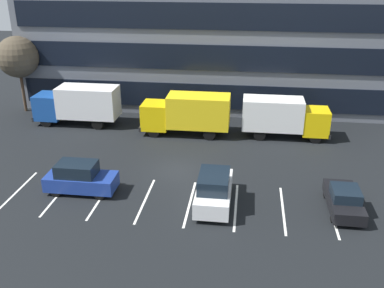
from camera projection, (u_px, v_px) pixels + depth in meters
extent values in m
plane|color=black|center=(179.00, 170.00, 30.54)|extent=(120.00, 120.00, 0.00)
cube|color=slate|center=(206.00, 11.00, 43.43)|extent=(35.23, 12.53, 18.00)
cube|color=black|center=(198.00, 96.00, 40.41)|extent=(33.82, 0.16, 2.30)
cube|color=black|center=(198.00, 58.00, 39.00)|extent=(33.82, 0.16, 2.30)
cube|color=black|center=(199.00, 16.00, 37.59)|extent=(33.82, 0.16, 2.30)
cube|color=silver|center=(17.00, 191.00, 27.73)|extent=(0.14, 5.40, 0.01)
cube|color=silver|center=(59.00, 194.00, 27.39)|extent=(0.14, 5.40, 0.01)
cube|color=silver|center=(101.00, 197.00, 27.06)|extent=(0.14, 5.40, 0.01)
cube|color=silver|center=(145.00, 200.00, 26.72)|extent=(0.14, 5.40, 0.01)
cube|color=silver|center=(190.00, 203.00, 26.38)|extent=(0.14, 5.40, 0.01)
cube|color=silver|center=(236.00, 206.00, 26.04)|extent=(0.14, 5.40, 0.01)
cube|color=silver|center=(283.00, 210.00, 25.70)|extent=(0.14, 5.40, 0.01)
cube|color=silver|center=(331.00, 213.00, 25.37)|extent=(0.14, 5.40, 0.01)
cube|color=#194799|center=(49.00, 106.00, 38.83)|extent=(2.20, 2.40, 2.20)
cube|color=black|center=(37.00, 101.00, 38.79)|extent=(0.06, 2.02, 0.97)
cube|color=white|center=(88.00, 102.00, 38.17)|extent=(5.20, 2.50, 2.70)
cube|color=black|center=(39.00, 115.00, 39.34)|extent=(0.20, 2.40, 0.40)
cylinder|color=black|center=(46.00, 121.00, 38.32)|extent=(1.00, 0.30, 1.00)
cylinder|color=black|center=(56.00, 114.00, 40.20)|extent=(1.00, 0.30, 1.00)
cylinder|color=black|center=(98.00, 124.00, 37.75)|extent=(1.00, 0.30, 1.00)
cylinder|color=black|center=(105.00, 116.00, 39.63)|extent=(1.00, 0.30, 1.00)
cube|color=yellow|center=(315.00, 121.00, 35.37)|extent=(2.08, 2.26, 2.08)
cube|color=black|center=(329.00, 117.00, 35.09)|extent=(0.06, 1.90, 0.91)
cube|color=white|center=(273.00, 114.00, 35.59)|extent=(4.91, 2.36, 2.55)
cube|color=black|center=(328.00, 132.00, 35.59)|extent=(0.19, 2.26, 0.38)
cylinder|color=black|center=(312.00, 129.00, 36.67)|extent=(0.94, 0.28, 0.94)
cylinder|color=black|center=(315.00, 138.00, 34.90)|extent=(0.94, 0.28, 0.94)
cylinder|color=black|center=(259.00, 127.00, 37.21)|extent=(0.94, 0.28, 0.94)
cylinder|color=black|center=(259.00, 135.00, 35.44)|extent=(0.94, 0.28, 0.94)
cube|color=yellow|center=(156.00, 115.00, 36.57)|extent=(2.17, 2.37, 2.17)
cube|color=black|center=(143.00, 110.00, 36.53)|extent=(0.06, 1.99, 0.96)
cube|color=yellow|center=(199.00, 111.00, 35.92)|extent=(5.14, 2.47, 2.67)
cube|color=black|center=(143.00, 125.00, 37.07)|extent=(0.20, 2.37, 0.40)
cylinder|color=black|center=(154.00, 132.00, 36.07)|extent=(0.99, 0.30, 0.99)
cylinder|color=black|center=(158.00, 123.00, 37.92)|extent=(0.99, 0.30, 0.99)
cylinder|color=black|center=(209.00, 134.00, 35.50)|extent=(0.99, 0.30, 0.99)
cylinder|color=black|center=(212.00, 126.00, 37.36)|extent=(0.99, 0.30, 0.99)
cube|color=black|center=(343.00, 201.00, 25.46)|extent=(1.80, 4.29, 0.70)
cube|color=black|center=(346.00, 193.00, 25.01)|extent=(1.58, 1.80, 0.60)
cylinder|color=black|center=(326.00, 193.00, 26.92)|extent=(0.22, 0.60, 0.60)
cylinder|color=black|center=(352.00, 195.00, 26.73)|extent=(0.22, 0.60, 0.60)
cylinder|color=black|center=(333.00, 217.00, 24.42)|extent=(0.22, 0.60, 0.60)
cylinder|color=black|center=(362.00, 219.00, 24.23)|extent=(0.22, 0.60, 0.60)
cube|color=white|center=(214.00, 193.00, 26.00)|extent=(2.02, 4.76, 0.98)
cube|color=black|center=(214.00, 181.00, 25.42)|extent=(1.78, 2.62, 0.88)
cylinder|color=black|center=(202.00, 186.00, 27.67)|extent=(0.23, 0.70, 0.70)
cylinder|color=black|center=(230.00, 188.00, 27.45)|extent=(0.23, 0.70, 0.70)
cylinder|color=black|center=(196.00, 211.00, 24.89)|extent=(0.23, 0.70, 0.70)
cylinder|color=black|center=(227.00, 213.00, 24.67)|extent=(0.23, 0.70, 0.70)
cube|color=navy|center=(81.00, 181.00, 27.44)|extent=(4.44, 1.88, 0.92)
cube|color=black|center=(77.00, 169.00, 27.13)|extent=(2.44, 1.65, 0.82)
cylinder|color=black|center=(108.00, 182.00, 28.18)|extent=(0.66, 0.21, 0.66)
cylinder|color=black|center=(99.00, 195.00, 26.68)|extent=(0.66, 0.21, 0.66)
cylinder|color=black|center=(66.00, 180.00, 28.52)|extent=(0.66, 0.21, 0.66)
cylinder|color=black|center=(56.00, 192.00, 27.02)|extent=(0.66, 0.21, 0.66)
cylinder|color=#473323|center=(23.00, 92.00, 41.86)|extent=(0.28, 0.28, 3.80)
sphere|color=#4C4233|center=(18.00, 57.00, 40.52)|extent=(3.87, 3.87, 3.87)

